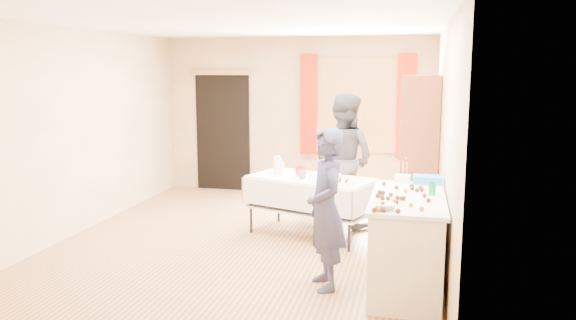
% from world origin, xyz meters
% --- Properties ---
extents(floor, '(4.50, 5.50, 0.02)m').
position_xyz_m(floor, '(0.00, 0.00, -0.01)').
color(floor, '#9E7047').
rests_on(floor, ground).
extents(ceiling, '(4.50, 5.50, 0.02)m').
position_xyz_m(ceiling, '(0.00, 0.00, 2.61)').
color(ceiling, white).
rests_on(ceiling, floor).
extents(wall_back, '(4.50, 0.02, 2.60)m').
position_xyz_m(wall_back, '(0.00, 2.76, 1.30)').
color(wall_back, tan).
rests_on(wall_back, floor).
extents(wall_front, '(4.50, 0.02, 2.60)m').
position_xyz_m(wall_front, '(0.00, -2.76, 1.30)').
color(wall_front, tan).
rests_on(wall_front, floor).
extents(wall_left, '(0.02, 5.50, 2.60)m').
position_xyz_m(wall_left, '(-2.26, 0.00, 1.30)').
color(wall_left, tan).
rests_on(wall_left, floor).
extents(wall_right, '(0.02, 5.50, 2.60)m').
position_xyz_m(wall_right, '(2.26, 0.00, 1.30)').
color(wall_right, tan).
rests_on(wall_right, floor).
extents(window_frame, '(1.32, 0.06, 1.52)m').
position_xyz_m(window_frame, '(1.00, 2.72, 1.50)').
color(window_frame, olive).
rests_on(window_frame, wall_back).
extents(window_pane, '(1.20, 0.02, 1.40)m').
position_xyz_m(window_pane, '(1.00, 2.71, 1.50)').
color(window_pane, white).
rests_on(window_pane, wall_back).
extents(curtain_left, '(0.28, 0.06, 1.65)m').
position_xyz_m(curtain_left, '(0.22, 2.67, 1.50)').
color(curtain_left, '#9B1C09').
rests_on(curtain_left, wall_back).
extents(curtain_right, '(0.28, 0.06, 1.65)m').
position_xyz_m(curtain_right, '(1.78, 2.67, 1.50)').
color(curtain_right, '#9B1C09').
rests_on(curtain_right, wall_back).
extents(doorway, '(0.95, 0.04, 2.00)m').
position_xyz_m(doorway, '(-1.30, 2.73, 1.00)').
color(doorway, black).
rests_on(doorway, floor).
extents(door_lintel, '(1.05, 0.06, 0.08)m').
position_xyz_m(door_lintel, '(-1.30, 2.70, 2.02)').
color(door_lintel, olive).
rests_on(door_lintel, wall_back).
extents(cabinet, '(0.50, 0.60, 2.00)m').
position_xyz_m(cabinet, '(1.99, 1.17, 1.00)').
color(cabinet, brown).
rests_on(cabinet, floor).
extents(counter, '(0.69, 1.45, 0.91)m').
position_xyz_m(counter, '(1.89, -1.14, 0.45)').
color(counter, beige).
rests_on(counter, floor).
extents(party_table, '(1.74, 1.28, 0.75)m').
position_xyz_m(party_table, '(0.69, 0.36, 0.45)').
color(party_table, black).
rests_on(party_table, floor).
extents(chair, '(0.57, 0.57, 1.10)m').
position_xyz_m(chair, '(0.73, 1.43, 0.33)').
color(chair, black).
rests_on(chair, floor).
extents(girl, '(0.84, 0.79, 1.55)m').
position_xyz_m(girl, '(1.13, -1.28, 0.78)').
color(girl, '#222243').
rests_on(girl, floor).
extents(woman, '(1.40, 1.35, 1.78)m').
position_xyz_m(woman, '(1.02, 0.95, 0.89)').
color(woman, black).
rests_on(woman, floor).
extents(soda_can, '(0.08, 0.08, 0.12)m').
position_xyz_m(soda_can, '(2.11, -1.04, 0.97)').
color(soda_can, '#0F8B34').
rests_on(soda_can, counter).
extents(mixing_bowl, '(0.35, 0.35, 0.05)m').
position_xyz_m(mixing_bowl, '(1.69, -1.67, 0.94)').
color(mixing_bowl, white).
rests_on(mixing_bowl, counter).
extents(foam_block, '(0.16, 0.12, 0.08)m').
position_xyz_m(foam_block, '(1.82, -0.50, 0.95)').
color(foam_block, white).
rests_on(foam_block, counter).
extents(blue_basket, '(0.30, 0.21, 0.08)m').
position_xyz_m(blue_basket, '(2.08, -0.49, 0.95)').
color(blue_basket, '#1E8BE5').
rests_on(blue_basket, counter).
extents(pitcher, '(0.14, 0.14, 0.22)m').
position_xyz_m(pitcher, '(0.24, 0.44, 0.86)').
color(pitcher, silver).
rests_on(pitcher, party_table).
extents(cup_red, '(0.14, 0.14, 0.11)m').
position_xyz_m(cup_red, '(0.53, 0.46, 0.80)').
color(cup_red, red).
rests_on(cup_red, party_table).
extents(cup_rainbow, '(0.12, 0.12, 0.10)m').
position_xyz_m(cup_rainbow, '(0.60, 0.25, 0.80)').
color(cup_rainbow, red).
rests_on(cup_rainbow, party_table).
extents(small_bowl, '(0.19, 0.19, 0.06)m').
position_xyz_m(small_bowl, '(0.98, 0.35, 0.78)').
color(small_bowl, white).
rests_on(small_bowl, party_table).
extents(pastry_tray, '(0.34, 0.31, 0.02)m').
position_xyz_m(pastry_tray, '(1.09, 0.06, 0.76)').
color(pastry_tray, white).
rests_on(pastry_tray, party_table).
extents(bottle, '(0.13, 0.13, 0.17)m').
position_xyz_m(bottle, '(0.20, 0.76, 0.83)').
color(bottle, white).
rests_on(bottle, party_table).
extents(cake_balls, '(0.53, 1.16, 0.04)m').
position_xyz_m(cake_balls, '(1.80, -1.30, 0.93)').
color(cake_balls, '#3F2314').
rests_on(cake_balls, counter).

